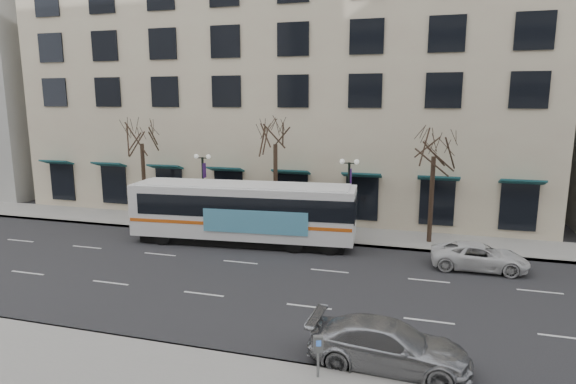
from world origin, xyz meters
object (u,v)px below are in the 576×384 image
(lamp_post_left, at_px, (203,187))
(silver_car, at_px, (389,345))
(city_bus, at_px, (245,211))
(white_pickup, at_px, (479,257))
(tree_far_left, at_px, (141,130))
(tree_far_mid, at_px, (275,130))
(pay_station, at_px, (318,348))
(lamp_post_right, at_px, (349,195))
(tree_far_right, at_px, (435,141))

(lamp_post_left, relative_size, silver_car, 0.97)
(city_bus, bearing_deg, white_pickup, -9.14)
(tree_far_left, xyz_separation_m, silver_car, (18.66, -15.00, -5.92))
(tree_far_mid, height_order, lamp_post_left, tree_far_mid)
(lamp_post_left, bearing_deg, pay_station, -53.90)
(city_bus, height_order, silver_car, city_bus)
(tree_far_mid, height_order, lamp_post_right, tree_far_mid)
(tree_far_left, bearing_deg, white_pickup, -10.07)
(tree_far_right, xyz_separation_m, city_bus, (-11.07, -3.00, -4.37))
(silver_car, xyz_separation_m, pay_station, (-2.08, -1.48, 0.38))
(lamp_post_left, height_order, pay_station, lamp_post_left)
(tree_far_right, distance_m, pay_station, 17.63)
(tree_far_left, distance_m, tree_far_mid, 10.00)
(tree_far_right, distance_m, white_pickup, 7.44)
(lamp_post_left, bearing_deg, lamp_post_right, 0.00)
(lamp_post_right, height_order, white_pickup, lamp_post_right)
(silver_car, xyz_separation_m, white_pickup, (3.87, 11.00, -0.10))
(silver_car, bearing_deg, lamp_post_left, 46.44)
(lamp_post_left, xyz_separation_m, city_bus, (3.92, -2.40, -0.89))
(lamp_post_left, xyz_separation_m, silver_car, (13.65, -14.40, -2.16))
(lamp_post_left, distance_m, city_bus, 4.68)
(lamp_post_right, height_order, city_bus, lamp_post_right)
(lamp_post_right, height_order, silver_car, lamp_post_right)
(tree_far_right, relative_size, white_pickup, 1.64)
(city_bus, bearing_deg, tree_far_mid, 65.39)
(tree_far_left, height_order, lamp_post_left, tree_far_left)
(tree_far_right, bearing_deg, silver_car, -95.09)
(tree_far_mid, distance_m, lamp_post_right, 6.41)
(tree_far_mid, relative_size, pay_station, 6.15)
(lamp_post_left, distance_m, white_pickup, 17.99)
(silver_car, bearing_deg, city_bus, 42.01)
(tree_far_mid, height_order, pay_station, tree_far_mid)
(tree_far_mid, relative_size, lamp_post_right, 1.64)
(tree_far_mid, xyz_separation_m, city_bus, (-1.07, -3.00, -4.85))
(tree_far_mid, bearing_deg, pay_station, -68.21)
(city_bus, height_order, white_pickup, city_bus)
(tree_far_right, distance_m, lamp_post_right, 6.11)
(tree_far_left, distance_m, city_bus, 10.50)
(white_pickup, bearing_deg, lamp_post_left, 78.77)
(tree_far_left, bearing_deg, tree_far_mid, 0.00)
(lamp_post_left, distance_m, silver_car, 19.96)
(lamp_post_left, bearing_deg, tree_far_mid, 6.85)
(pay_station, bearing_deg, city_bus, 100.02)
(tree_far_mid, relative_size, tree_far_right, 1.06)
(city_bus, distance_m, pay_station, 15.53)
(city_bus, distance_m, silver_car, 15.51)
(tree_far_right, relative_size, lamp_post_right, 1.55)
(city_bus, bearing_deg, pay_station, -65.32)
(tree_far_right, xyz_separation_m, lamp_post_right, (-4.99, -0.60, -3.48))
(lamp_post_right, xyz_separation_m, white_pickup, (7.52, -3.40, -2.26))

